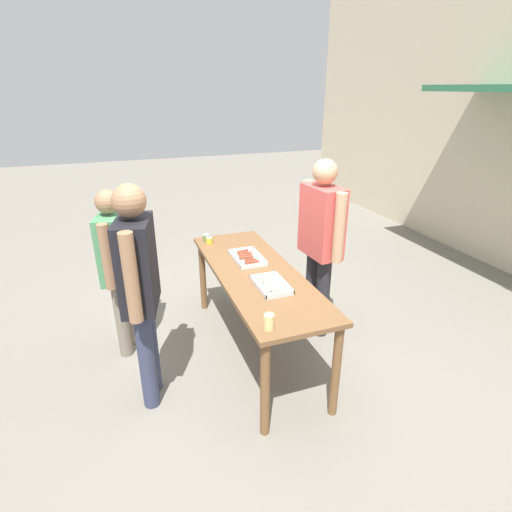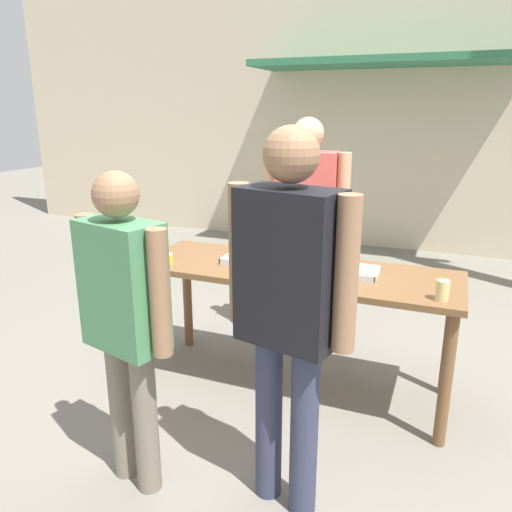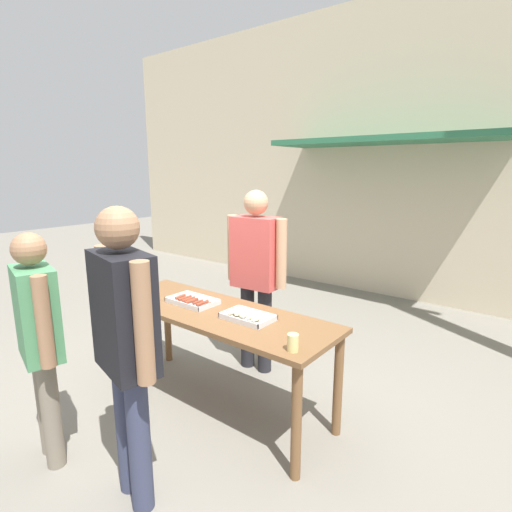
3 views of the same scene
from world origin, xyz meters
The scene contains 11 objects.
ground_plane centered at (0.00, 0.00, 0.00)m, with size 24.00×24.00×0.00m, color slate.
building_facade_back centered at (0.00, 3.98, 2.26)m, with size 12.00×1.11×4.50m.
serving_table centered at (0.00, 0.00, 0.75)m, with size 2.11×0.71×0.87m.
food_tray_sausages centered at (-0.28, 0.01, 0.88)m, with size 0.43×0.27×0.04m.
food_tray_buns centered at (0.32, 0.01, 0.89)m, with size 0.39×0.25×0.06m.
condiment_jar_mustard centered at (-0.92, -0.24, 0.90)m, with size 0.07×0.07×0.07m.
condiment_jar_ketchup centered at (-0.82, -0.23, 0.90)m, with size 0.07×0.07×0.07m.
beer_cup centered at (0.92, -0.24, 0.92)m, with size 0.07×0.07×0.11m.
person_server_behind_table centered at (-0.15, 0.73, 1.08)m, with size 0.66×0.29×1.81m.
person_customer_holding_hotdog centered at (-0.46, -1.19, 0.96)m, with size 0.57×0.32×1.62m.
person_customer_with_cup centered at (0.30, -1.03, 1.08)m, with size 0.62×0.33×1.81m.
Camera 2 is at (0.93, -2.98, 1.88)m, focal length 35.00 mm.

